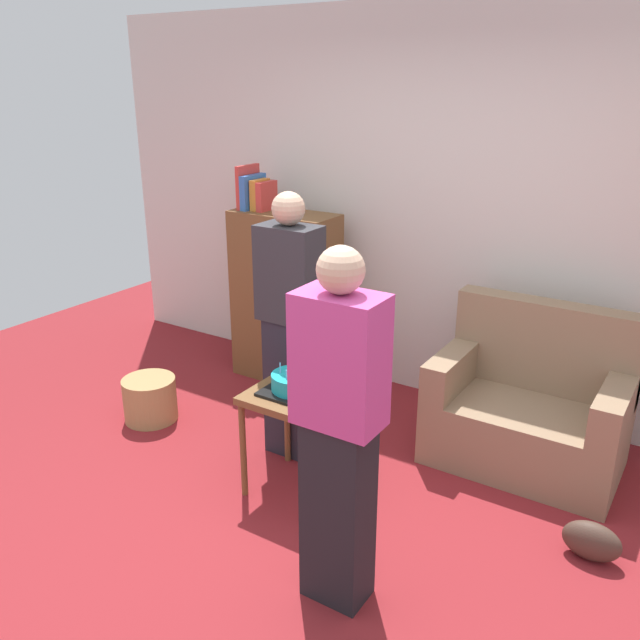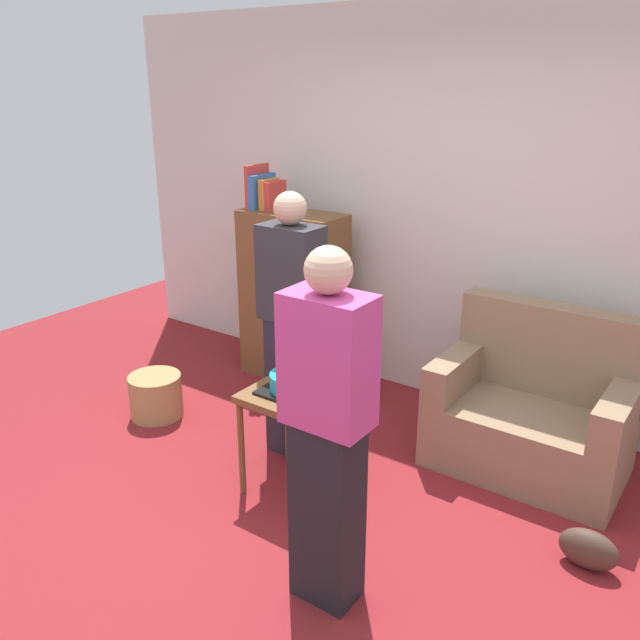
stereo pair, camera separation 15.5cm
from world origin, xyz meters
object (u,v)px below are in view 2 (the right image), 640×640
bookshelf (293,295)px  wicker_basket (156,396)px  couch (533,414)px  person_holding_cake (328,433)px  side_table (294,407)px  birthday_cake (293,383)px  person_blowing_candles (292,326)px  handbag (588,549)px

bookshelf → wicker_basket: (-0.38, -1.07, -0.52)m
couch → person_holding_cake: person_holding_cake is taller
side_table → person_holding_cake: size_ratio=0.37×
bookshelf → person_holding_cake: (1.55, -1.78, 0.16)m
birthday_cake → person_blowing_candles: size_ratio=0.20×
birthday_cake → wicker_basket: size_ratio=0.89×
person_holding_cake → person_blowing_candles: bearing=-42.7°
person_blowing_candles → wicker_basket: size_ratio=4.53×
person_blowing_candles → person_holding_cake: bearing=-51.8°
side_table → birthday_cake: size_ratio=1.91×
side_table → person_blowing_candles: (-0.26, 0.33, 0.32)m
bookshelf → side_table: 1.52m
bookshelf → handbag: (2.47, -0.92, -0.57)m
person_blowing_candles → person_holding_cake: (0.88, -0.91, 0.00)m
bookshelf → person_holding_cake: size_ratio=0.99×
handbag → wicker_basket: bearing=-176.9°
couch → birthday_cake: (-1.01, -1.01, 0.32)m
side_table → wicker_basket: size_ratio=1.70×
bookshelf → person_holding_cake: 2.37m
couch → handbag: bearing=-53.6°
person_holding_cake → wicker_basket: bearing=-17.1°
couch → wicker_basket: (-2.32, -0.88, -0.19)m
person_blowing_candles → handbag: person_blowing_candles is taller
person_blowing_candles → wicker_basket: bearing=-175.5°
wicker_basket → handbag: 2.86m
side_table → birthday_cake: bearing=-2.4°
person_holding_cake → handbag: 1.46m
person_blowing_candles → bookshelf: bearing=121.3°
couch → handbag: couch is taller
birthday_cake → person_holding_cake: (0.62, -0.58, 0.17)m
handbag → bookshelf: bearing=159.7°
couch → birthday_cake: bearing=-134.9°
person_blowing_candles → person_holding_cake: 1.26m
wicker_basket → birthday_cake: bearing=-5.7°
wicker_basket → handbag: wicker_basket is taller
wicker_basket → side_table: bearing=-5.7°
person_holding_cake → handbag: (0.92, 0.86, -0.73)m
couch → side_table: bearing=-134.9°
side_table → handbag: (1.55, 0.28, -0.42)m
wicker_basket → person_blowing_candles: bearing=10.5°
birthday_cake → person_blowing_candles: (-0.26, 0.33, 0.17)m
birthday_cake → wicker_basket: 1.41m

